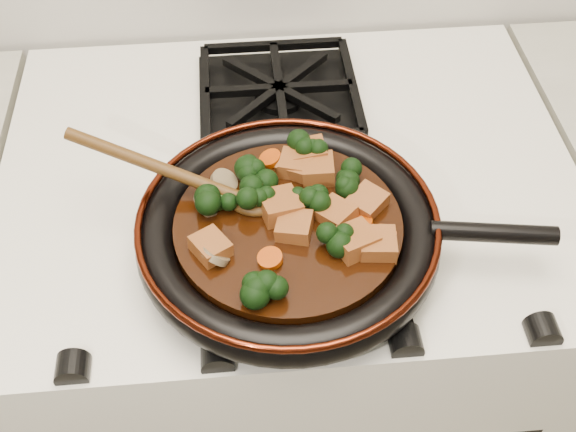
{
  "coord_description": "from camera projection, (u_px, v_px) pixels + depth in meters",
  "views": [
    {
      "loc": [
        -0.06,
        1.01,
        1.57
      ],
      "look_at": [
        -0.01,
        1.54,
        0.97
      ],
      "focal_mm": 45.0,
      "sensor_mm": 36.0,
      "label": 1
    }
  ],
  "objects": [
    {
      "name": "burner_grate_front",
      "position": [
        299.0,
        243.0,
        0.85
      ],
      "size": [
        0.23,
        0.23,
        0.03
      ],
      "primitive_type": null,
      "color": "black",
      "rests_on": "stove"
    },
    {
      "name": "mushroom_slice_0",
      "position": [
        210.0,
        198.0,
        0.83
      ],
      "size": [
        0.04,
        0.04,
        0.03
      ],
      "primitive_type": "cylinder",
      "rotation": [
        0.93,
        0.0,
        0.62
      ],
      "color": "olive",
      "rests_on": "braising_sauce"
    },
    {
      "name": "skillet",
      "position": [
        290.0,
        231.0,
        0.82
      ],
      "size": [
        0.47,
        0.35,
        0.05
      ],
      "rotation": [
        0.0,
        0.0,
        -0.16
      ],
      "color": "black",
      "rests_on": "burner_grate_front"
    },
    {
      "name": "mushroom_slice_1",
      "position": [
        224.0,
        182.0,
        0.84
      ],
      "size": [
        0.04,
        0.04,
        0.02
      ],
      "primitive_type": "cylinder",
      "rotation": [
        0.54,
        0.0,
        1.25
      ],
      "color": "olive",
      "rests_on": "braising_sauce"
    },
    {
      "name": "wooden_spoon",
      "position": [
        201.0,
        183.0,
        0.82
      ],
      "size": [
        0.14,
        0.07,
        0.22
      ],
      "rotation": [
        0.0,
        0.0,
        2.8
      ],
      "color": "#4E3010",
      "rests_on": "braising_sauce"
    },
    {
      "name": "broccoli_floret_8",
      "position": [
        266.0,
        289.0,
        0.73
      ],
      "size": [
        0.08,
        0.08,
        0.07
      ],
      "primitive_type": null,
      "rotation": [
        0.18,
        0.18,
        0.36
      ],
      "color": "black",
      "rests_on": "braising_sauce"
    },
    {
      "name": "tofu_cube_3",
      "position": [
        211.0,
        247.0,
        0.78
      ],
      "size": [
        0.05,
        0.05,
        0.02
      ],
      "primitive_type": "cube",
      "rotation": [
        0.05,
        0.01,
        2.14
      ],
      "color": "brown",
      "rests_on": "braising_sauce"
    },
    {
      "name": "broccoli_floret_3",
      "position": [
        219.0,
        200.0,
        0.82
      ],
      "size": [
        0.09,
        0.09,
        0.07
      ],
      "primitive_type": null,
      "rotation": [
        -0.03,
        -0.15,
        2.33
      ],
      "color": "black",
      "rests_on": "braising_sauce"
    },
    {
      "name": "mushroom_slice_3",
      "position": [
        208.0,
        203.0,
        0.82
      ],
      "size": [
        0.03,
        0.04,
        0.03
      ],
      "primitive_type": "cylinder",
      "rotation": [
        0.83,
        0.0,
        1.48
      ],
      "color": "olive",
      "rests_on": "braising_sauce"
    },
    {
      "name": "broccoli_floret_7",
      "position": [
        259.0,
        196.0,
        0.82
      ],
      "size": [
        0.07,
        0.07,
        0.06
      ],
      "primitive_type": null,
      "rotation": [
        0.11,
        -0.04,
        1.36
      ],
      "color": "black",
      "rests_on": "braising_sauce"
    },
    {
      "name": "carrot_coin_0",
      "position": [
        384.0,
        233.0,
        0.79
      ],
      "size": [
        0.03,
        0.03,
        0.02
      ],
      "primitive_type": "cylinder",
      "rotation": [
        -0.28,
        0.17,
        0.0
      ],
      "color": "#B63C05",
      "rests_on": "braising_sauce"
    },
    {
      "name": "tofu_cube_5",
      "position": [
        367.0,
        202.0,
        0.82
      ],
      "size": [
        0.05,
        0.05,
        0.03
      ],
      "primitive_type": "cube",
      "rotation": [
        0.02,
        -0.09,
        0.78
      ],
      "color": "brown",
      "rests_on": "braising_sauce"
    },
    {
      "name": "carrot_coin_1",
      "position": [
        360.0,
        224.0,
        0.8
      ],
      "size": [
        0.03,
        0.03,
        0.02
      ],
      "primitive_type": "cylinder",
      "rotation": [
        -0.26,
        -0.22,
        0.0
      ],
      "color": "#B63C05",
      "rests_on": "braising_sauce"
    },
    {
      "name": "broccoli_floret_5",
      "position": [
        310.0,
        152.0,
        0.87
      ],
      "size": [
        0.07,
        0.06,
        0.07
      ],
      "primitive_type": null,
      "rotation": [
        0.04,
        0.24,
        0.04
      ],
      "color": "black",
      "rests_on": "braising_sauce"
    },
    {
      "name": "braising_sauce",
      "position": [
        288.0,
        228.0,
        0.82
      ],
      "size": [
        0.26,
        0.26,
        0.02
      ],
      "primitive_type": "cylinder",
      "color": "black",
      "rests_on": "skillet"
    },
    {
      "name": "broccoli_floret_0",
      "position": [
        255.0,
        176.0,
        0.85
      ],
      "size": [
        0.09,
        0.09,
        0.07
      ],
      "primitive_type": null,
      "rotation": [
        0.11,
        0.22,
        2.55
      ],
      "color": "black",
      "rests_on": "braising_sauce"
    },
    {
      "name": "stove",
      "position": [
        288.0,
        348.0,
        1.29
      ],
      "size": [
        0.76,
        0.6,
        0.9
      ],
      "primitive_type": "cube",
      "color": "white",
      "rests_on": "ground"
    },
    {
      "name": "tofu_cube_6",
      "position": [
        280.0,
        206.0,
        0.81
      ],
      "size": [
        0.05,
        0.06,
        0.03
      ],
      "primitive_type": "cube",
      "rotation": [
        -0.1,
        0.07,
        0.25
      ],
      "color": "brown",
      "rests_on": "braising_sauce"
    },
    {
      "name": "burner_grate_back",
      "position": [
        279.0,
        93.0,
        1.03
      ],
      "size": [
        0.23,
        0.23,
        0.03
      ],
      "primitive_type": null,
      "color": "black",
      "rests_on": "stove"
    },
    {
      "name": "tofu_cube_10",
      "position": [
        355.0,
        241.0,
        0.78
      ],
      "size": [
        0.06,
        0.06,
        0.03
      ],
      "primitive_type": "cube",
      "rotation": [
        -0.12,
        0.04,
        0.41
      ],
      "color": "brown",
      "rests_on": "braising_sauce"
    },
    {
      "name": "tofu_cube_2",
      "position": [
        294.0,
        227.0,
        0.79
      ],
      "size": [
        0.05,
        0.05,
        0.02
      ],
      "primitive_type": "cube",
      "rotation": [
        -0.07,
        0.02,
        1.3
      ],
      "color": "brown",
      "rests_on": "braising_sauce"
    },
    {
      "name": "carrot_coin_3",
      "position": [
        270.0,
        258.0,
        0.77
      ],
      "size": [
        0.03,
        0.03,
        0.01
      ],
      "primitive_type": "cylinder",
      "rotation": [
        0.08,
        -0.16,
        0.0
      ],
      "color": "#B63C05",
      "rests_on": "braising_sauce"
    },
    {
      "name": "tofu_cube_9",
      "position": [
        296.0,
        165.0,
        0.86
      ],
      "size": [
        0.05,
        0.05,
        0.02
      ],
      "primitive_type": "cube",
      "rotation": [
        0.03,
        -0.01,
        2.86
      ],
      "color": "brown",
      "rests_on": "braising_sauce"
    },
    {
      "name": "tofu_cube_0",
      "position": [
        336.0,
        215.0,
        0.81
      ],
      "size": [
        0.05,
        0.05,
        0.03
      ],
      "primitive_type": "cube",
      "rotation": [
        -0.06,
        0.12,
        2.29
      ],
      "color": "brown",
      "rests_on": "braising_sauce"
    },
    {
      "name": "tofu_cube_7",
      "position": [
        378.0,
        244.0,
        0.78
      ],
      "size": [
        0.04,
        0.04,
        0.02
      ],
      "primitive_type": "cube",
      "rotation": [
        0.02,
        0.01,
        3.04
      ],
      "color": "brown",
      "rests_on": "braising_sauce"
    },
    {
      "name": "mushroom_slice_2",
      "position": [
        215.0,
        256.0,
        0.77
      ],
      "size": [
        0.04,
        0.04,
        0.03
      ],
      "primitive_type": "cylinder",
      "rotation": [
        0.8,
        0.0,
        2.27
      ],
      "color": "olive",
      "rests_on": "braising_sauce"
    },
    {
      "name": "broccoli_floret_2",
      "position": [
        349.0,
        182.0,
        0.84
      ],
      "size": [
        0.06,
        0.07,
        0.06
      ],
      "primitive_type": null,
      "rotation": [
        0.08,
        -0.01,
        3.01
      ],
      "color": "black",
      "rests_on": "braising_sauce"
    },
    {
      "name": "tofu_cube_1",
      "position": [
        318.0,
        170.0,
        0.85
      ],
      "size": [
        0.04,
        0.05,
        0.03
      ],
      "primitive_type": "cube",
      "rotation": [
        -0.06,
        0.08,
        1.5
      ],
      "color": "brown",
      "rests_on": "braising_sauce"
    },
    {
      "name": "broccoli_floret_6",
      "position": [
        336.0,
        243.0,
        0.78
      ],
      "size": [
        0.08,
        0.08,
        0.06
      ],
      "primitive_type": null,
      "rotation": [
        0.13,
        0.07,
        0.36
      ],
      "color": "black",
      "rests_on": "braising_sauce"
    },
    {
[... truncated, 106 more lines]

